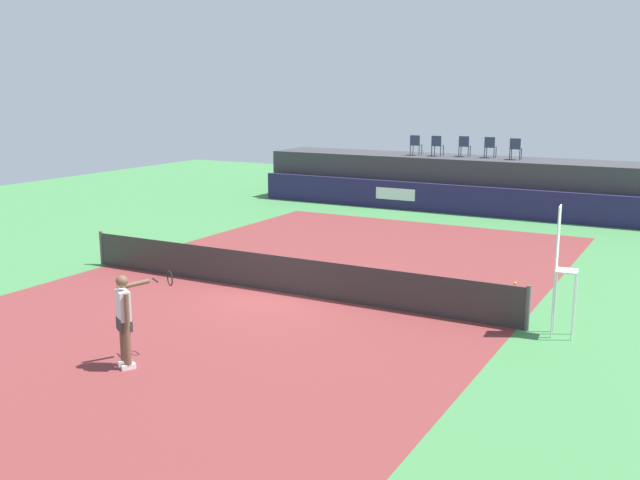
% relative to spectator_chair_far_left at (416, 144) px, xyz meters
% --- Properties ---
extents(ground_plane, '(48.00, 48.00, 0.00)m').
position_rel_spectator_chair_far_left_xyz_m(ground_plane, '(2.27, -12.00, -2.69)').
color(ground_plane, '#3D7A42').
extents(court_inner, '(12.00, 22.00, 0.00)m').
position_rel_spectator_chair_far_left_xyz_m(court_inner, '(2.27, -15.00, -2.69)').
color(court_inner, maroon).
rests_on(court_inner, ground).
extents(sponsor_wall, '(18.00, 0.22, 1.20)m').
position_rel_spectator_chair_far_left_xyz_m(sponsor_wall, '(2.26, -1.50, -2.09)').
color(sponsor_wall, '#231E4C').
rests_on(sponsor_wall, ground).
extents(spectator_platform, '(18.00, 2.80, 2.20)m').
position_rel_spectator_chair_far_left_xyz_m(spectator_platform, '(2.27, 0.30, -1.59)').
color(spectator_platform, '#38383D').
rests_on(spectator_platform, ground).
extents(spectator_chair_far_left, '(0.47, 0.47, 0.89)m').
position_rel_spectator_chair_far_left_xyz_m(spectator_chair_far_left, '(0.00, 0.00, 0.00)').
color(spectator_chair_far_left, '#2D3D56').
rests_on(spectator_chair_far_left, spectator_platform).
extents(spectator_chair_left, '(0.45, 0.45, 0.89)m').
position_rel_spectator_chair_far_left_xyz_m(spectator_chair_left, '(0.96, 0.10, 0.00)').
color(spectator_chair_left, '#2D3D56').
rests_on(spectator_chair_left, spectator_platform).
extents(spectator_chair_center, '(0.48, 0.48, 0.89)m').
position_rel_spectator_chair_far_left_xyz_m(spectator_chair_center, '(2.08, 0.41, 0.00)').
color(spectator_chair_center, '#2D3D56').
rests_on(spectator_chair_center, spectator_platform).
extents(spectator_chair_right, '(0.46, 0.46, 0.89)m').
position_rel_spectator_chair_far_left_xyz_m(spectator_chair_right, '(3.21, 0.39, 0.00)').
color(spectator_chair_right, '#2D3D56').
rests_on(spectator_chair_right, spectator_platform).
extents(spectator_chair_far_right, '(0.47, 0.47, 0.89)m').
position_rel_spectator_chair_far_left_xyz_m(spectator_chair_far_right, '(4.36, 0.09, 0.00)').
color(spectator_chair_far_right, '#2D3D56').
rests_on(spectator_chair_far_right, spectator_platform).
extents(umpire_chair, '(0.48, 0.48, 2.76)m').
position_rel_spectator_chair_far_left_xyz_m(umpire_chair, '(9.10, -15.01, -1.11)').
color(umpire_chair, white).
rests_on(umpire_chair, ground).
extents(tennis_net, '(12.40, 0.02, 0.95)m').
position_rel_spectator_chair_far_left_xyz_m(tennis_net, '(2.27, -15.00, -2.22)').
color(tennis_net, '#2D2D2D').
rests_on(tennis_net, ground).
extents(net_post_near, '(0.10, 0.10, 1.00)m').
position_rel_spectator_chair_far_left_xyz_m(net_post_near, '(-3.93, -15.00, -2.19)').
color(net_post_near, '#4C4C51').
rests_on(net_post_near, ground).
extents(net_post_far, '(0.10, 0.10, 1.00)m').
position_rel_spectator_chair_far_left_xyz_m(net_post_far, '(8.47, -15.00, -2.19)').
color(net_post_far, '#4C4C51').
rests_on(net_post_far, ground).
extents(tennis_player, '(0.70, 1.26, 1.77)m').
position_rel_spectator_chair_far_left_xyz_m(tennis_player, '(2.41, -20.67, -1.73)').
color(tennis_player, white).
rests_on(tennis_player, court_inner).
extents(tennis_ball, '(0.07, 0.07, 0.07)m').
position_rel_spectator_chair_far_left_xyz_m(tennis_ball, '(7.33, -11.38, -2.66)').
color(tennis_ball, '#D8EA33').
rests_on(tennis_ball, court_inner).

